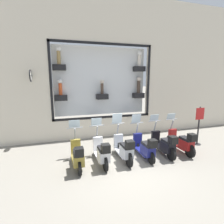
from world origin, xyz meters
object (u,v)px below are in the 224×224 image
scooter_black_1 (164,144)px  scooter_navy_2 (145,147)px  scooter_red_0 (182,142)px  scooter_white_4 (102,152)px  scooter_silver_3 (124,149)px  scooter_olive_5 (78,156)px  shop_sign_post (199,124)px

scooter_black_1 → scooter_navy_2: size_ratio=1.01×
scooter_red_0 → scooter_white_4: (-0.01, 3.51, -0.01)m
scooter_white_4 → scooter_red_0: bearing=-89.9°
scooter_navy_2 → scooter_silver_3: size_ratio=0.99×
scooter_silver_3 → scooter_white_4: 0.88m
scooter_red_0 → scooter_olive_5: 4.39m
scooter_black_1 → scooter_navy_2: 0.88m
shop_sign_post → scooter_white_4: bearing=97.1°
scooter_olive_5 → scooter_black_1: bearing=-89.9°
scooter_silver_3 → scooter_black_1: bearing=-90.3°
scooter_black_1 → scooter_navy_2: scooter_navy_2 is taller
scooter_red_0 → scooter_navy_2: (-0.01, 1.76, -0.02)m
scooter_red_0 → scooter_black_1: (-0.00, 0.88, -0.01)m
scooter_white_4 → scooter_silver_3: bearing=-89.3°
scooter_olive_5 → scooter_red_0: bearing=-89.9°
scooter_olive_5 → shop_sign_post: shop_sign_post is taller
scooter_navy_2 → scooter_olive_5: scooter_navy_2 is taller
scooter_navy_2 → scooter_olive_5: size_ratio=1.00×
scooter_navy_2 → shop_sign_post: shop_sign_post is taller
shop_sign_post → scooter_silver_3: bearing=98.5°
scooter_black_1 → shop_sign_post: shop_sign_post is taller
scooter_red_0 → scooter_black_1: 0.88m
scooter_navy_2 → scooter_silver_3: 0.88m
scooter_red_0 → scooter_silver_3: bearing=89.9°
scooter_navy_2 → shop_sign_post: size_ratio=0.98×
scooter_black_1 → scooter_olive_5: (-0.01, 3.51, -0.02)m
scooter_white_4 → scooter_olive_5: bearing=90.4°
scooter_navy_2 → shop_sign_post: (0.61, -3.13, 0.54)m
scooter_red_0 → scooter_black_1: size_ratio=1.00×
scooter_black_1 → scooter_olive_5: scooter_black_1 is taller
scooter_olive_5 → shop_sign_post: 5.82m
scooter_red_0 → scooter_navy_2: scooter_navy_2 is taller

